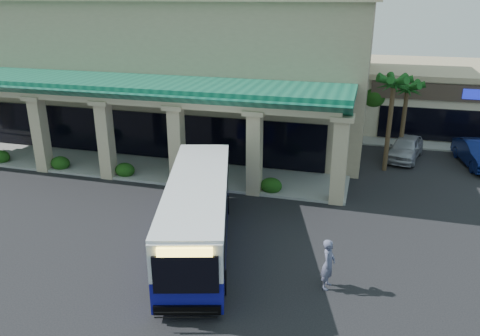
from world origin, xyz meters
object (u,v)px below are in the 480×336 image
(car_white, at_px, (478,154))
(car_silver, at_px, (405,148))
(pedestrian, at_px, (328,264))
(transit_bus, at_px, (198,214))

(car_white, bearing_deg, car_silver, 167.11)
(pedestrian, relative_size, car_white, 0.41)
(transit_bus, distance_m, pedestrian, 6.00)
(pedestrian, relative_size, car_silver, 0.44)
(car_silver, relative_size, car_white, 0.93)
(transit_bus, xyz_separation_m, car_silver, (9.25, 14.61, -0.75))
(car_silver, xyz_separation_m, car_white, (4.38, -0.15, 0.03))
(car_white, bearing_deg, transit_bus, -144.21)
(transit_bus, relative_size, car_silver, 2.40)
(pedestrian, distance_m, car_white, 17.95)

